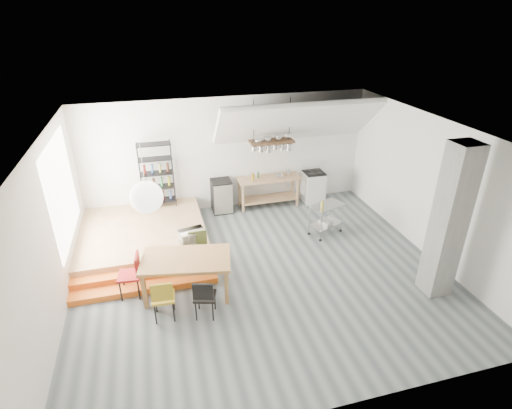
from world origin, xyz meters
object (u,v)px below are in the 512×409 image
object	(u,v)px
rolling_cart	(326,215)
stove	(313,186)
mini_fridge	(222,196)
dining_table	(186,262)

from	to	relation	value
rolling_cart	stove	bearing A→B (deg)	53.71
stove	rolling_cart	world-z (taller)	stove
rolling_cart	mini_fridge	bearing A→B (deg)	116.40
rolling_cart	mini_fridge	world-z (taller)	mini_fridge
stove	dining_table	size ratio (longest dim) A/B	0.62
rolling_cart	mini_fridge	size ratio (longest dim) A/B	1.00
stove	mini_fridge	xyz separation A→B (m)	(-2.78, 0.04, -0.01)
rolling_cart	dining_table	bearing A→B (deg)	178.20
stove	dining_table	world-z (taller)	stove
mini_fridge	dining_table	bearing A→B (deg)	-111.50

